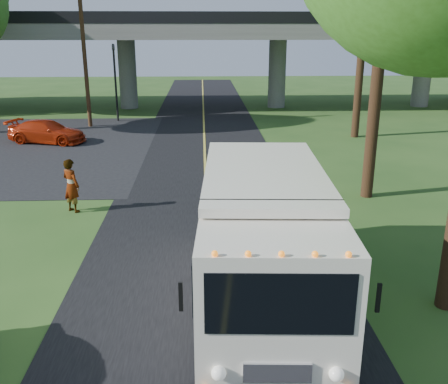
{
  "coord_description": "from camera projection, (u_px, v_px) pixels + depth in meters",
  "views": [
    {
      "loc": [
        -0.12,
        -9.03,
        6.19
      ],
      "look_at": [
        0.5,
        4.9,
        1.6
      ],
      "focal_mm": 40.0,
      "sensor_mm": 36.0,
      "label": 1
    }
  ],
  "objects": [
    {
      "name": "ground",
      "position": [
        211.0,
        337.0,
        10.51
      ],
      "size": [
        120.0,
        120.0,
        0.0
      ],
      "primitive_type": "plane",
      "color": "#294D1B",
      "rests_on": "ground"
    },
    {
      "name": "road",
      "position": [
        206.0,
        190.0,
        19.99
      ],
      "size": [
        7.0,
        90.0,
        0.02
      ],
      "primitive_type": "cube",
      "color": "black",
      "rests_on": "ground"
    },
    {
      "name": "parking_lot",
      "position": [
        3.0,
        148.0,
        27.12
      ],
      "size": [
        16.0,
        18.0,
        0.01
      ],
      "primitive_type": "cube",
      "color": "black",
      "rests_on": "ground"
    },
    {
      "name": "lane_line",
      "position": [
        206.0,
        190.0,
        19.99
      ],
      "size": [
        0.12,
        90.0,
        0.01
      ],
      "primitive_type": "cube",
      "color": "gold",
      "rests_on": "road"
    },
    {
      "name": "overpass",
      "position": [
        203.0,
        50.0,
        39.45
      ],
      "size": [
        54.0,
        10.0,
        7.3
      ],
      "color": "slate",
      "rests_on": "ground"
    },
    {
      "name": "traffic_signal",
      "position": [
        115.0,
        74.0,
        33.93
      ],
      "size": [
        0.18,
        0.22,
        5.2
      ],
      "color": "black",
      "rests_on": "ground"
    },
    {
      "name": "utility_pole",
      "position": [
        84.0,
        55.0,
        31.53
      ],
      "size": [
        1.6,
        0.26,
        9.0
      ],
      "color": "#472D19",
      "rests_on": "ground"
    },
    {
      "name": "step_van",
      "position": [
        264.0,
        238.0,
        11.21
      ],
      "size": [
        3.16,
        7.61,
        3.14
      ],
      "rotation": [
        0.0,
        0.0,
        -0.06
      ],
      "color": "silver",
      "rests_on": "ground"
    },
    {
      "name": "red_sedan",
      "position": [
        47.0,
        132.0,
        28.13
      ],
      "size": [
        4.69,
        2.82,
        1.27
      ],
      "primitive_type": "imported",
      "rotation": [
        0.0,
        0.0,
        1.32
      ],
      "color": "#A7250A",
      "rests_on": "ground"
    },
    {
      "name": "pedestrian",
      "position": [
        71.0,
        186.0,
        17.42
      ],
      "size": [
        0.83,
        0.78,
        1.91
      ],
      "primitive_type": "imported",
      "rotation": [
        0.0,
        0.0,
        2.51
      ],
      "color": "gray",
      "rests_on": "ground"
    }
  ]
}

